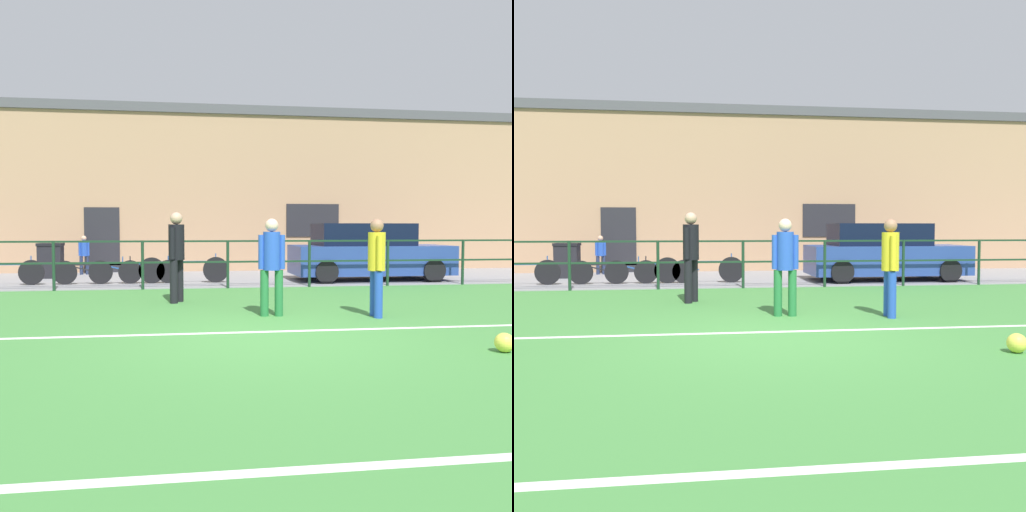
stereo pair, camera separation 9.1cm
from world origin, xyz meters
TOP-DOWN VIEW (x-y plane):
  - ground at (0.00, 0.00)m, footprint 60.00×44.00m
  - field_line_touchline at (0.00, 0.41)m, footprint 36.00×0.11m
  - field_line_hash at (0.00, -3.91)m, footprint 36.00×0.11m
  - pavement_strip at (0.00, 8.50)m, footprint 48.00×5.00m
  - perimeter_fence at (0.00, 6.00)m, footprint 36.07×0.07m
  - clubhouse_facade at (-0.00, 12.20)m, footprint 28.00×2.56m
  - player_goalkeeper at (-1.20, 3.63)m, footprint 0.31×0.44m
  - player_striker at (2.00, 1.43)m, footprint 0.28×0.43m
  - player_winger at (0.34, 1.75)m, footprint 0.44×0.28m
  - soccer_ball_match at (2.57, -1.21)m, footprint 0.23×0.23m
  - spectator_child at (-4.03, 10.24)m, footprint 0.31×0.21m
  - parked_car_red at (3.98, 7.38)m, footprint 4.27×1.86m
  - bicycle_parked_0 at (-1.03, 7.20)m, footprint 2.31×0.04m
  - bicycle_parked_1 at (-3.20, 7.20)m, footprint 2.21×0.04m
  - bicycle_parked_3 at (-2.28, 7.20)m, footprint 2.29×0.04m
  - bicycle_parked_4 at (-5.59, 7.20)m, footprint 2.20×0.04m
  - trash_bin_0 at (-4.77, 9.16)m, footprint 0.67×0.57m

SIDE VIEW (x-z plane):
  - ground at x=0.00m, z-range -0.04..0.00m
  - field_line_touchline at x=0.00m, z-range 0.00..0.00m
  - field_line_hash at x=0.00m, z-range 0.00..0.00m
  - pavement_strip at x=0.00m, z-range 0.00..0.02m
  - soccer_ball_match at x=2.57m, z-range 0.00..0.23m
  - bicycle_parked_1 at x=-3.20m, z-range -0.02..0.69m
  - bicycle_parked_3 at x=-2.28m, z-range -0.02..0.69m
  - bicycle_parked_4 at x=-5.59m, z-range -0.02..0.71m
  - bicycle_parked_0 at x=-1.03m, z-range -0.01..0.75m
  - trash_bin_0 at x=-4.77m, z-range 0.02..1.02m
  - spectator_child at x=-4.03m, z-range 0.10..1.29m
  - perimeter_fence at x=0.00m, z-range 0.17..1.32m
  - parked_car_red at x=3.98m, z-range -0.02..1.52m
  - player_striker at x=2.00m, z-range 0.11..1.69m
  - player_winger at x=0.34m, z-range 0.11..1.70m
  - player_goalkeeper at x=-1.20m, z-range 0.12..1.86m
  - clubhouse_facade at x=0.00m, z-range 0.01..5.47m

